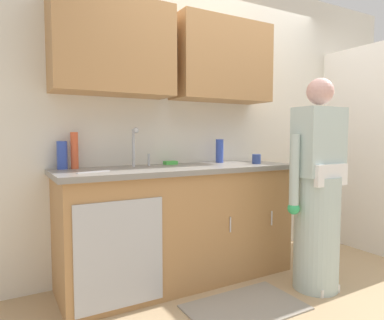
{
  "coord_description": "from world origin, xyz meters",
  "views": [
    {
      "loc": [
        -1.84,
        -1.78,
        1.19
      ],
      "look_at": [
        -0.52,
        0.55,
        1.0
      ],
      "focal_mm": 32.39,
      "sensor_mm": 36.0,
      "label": 1
    }
  ],
  "objects_px": {
    "person_at_sink": "(317,200)",
    "knife_on_counter": "(94,172)",
    "sponge": "(170,163)",
    "bottle_water_short": "(74,150)",
    "sink": "(145,170)",
    "bottle_cleaner_spray": "(220,151)",
    "cup_by_sink": "(256,159)",
    "bottle_water_tall": "(62,155)"
  },
  "relations": [
    {
      "from": "person_at_sink",
      "to": "knife_on_counter",
      "type": "bearing_deg",
      "value": 160.17
    },
    {
      "from": "sponge",
      "to": "bottle_water_short",
      "type": "bearing_deg",
      "value": 179.23
    },
    {
      "from": "sink",
      "to": "bottle_cleaner_spray",
      "type": "distance_m",
      "value": 0.82
    },
    {
      "from": "cup_by_sink",
      "to": "sink",
      "type": "bearing_deg",
      "value": 173.36
    },
    {
      "from": "person_at_sink",
      "to": "sponge",
      "type": "xyz_separation_m",
      "value": [
        -0.83,
        0.87,
        0.26
      ]
    },
    {
      "from": "bottle_water_tall",
      "to": "cup_by_sink",
      "type": "bearing_deg",
      "value": -11.98
    },
    {
      "from": "person_at_sink",
      "to": "knife_on_counter",
      "type": "distance_m",
      "value": 1.68
    },
    {
      "from": "person_at_sink",
      "to": "bottle_water_short",
      "type": "height_order",
      "value": "person_at_sink"
    },
    {
      "from": "bottle_water_short",
      "to": "knife_on_counter",
      "type": "bearing_deg",
      "value": -78.98
    },
    {
      "from": "bottle_water_short",
      "to": "bottle_cleaner_spray",
      "type": "distance_m",
      "value": 1.28
    },
    {
      "from": "sink",
      "to": "person_at_sink",
      "type": "height_order",
      "value": "person_at_sink"
    },
    {
      "from": "cup_by_sink",
      "to": "sponge",
      "type": "relative_size",
      "value": 0.77
    },
    {
      "from": "cup_by_sink",
      "to": "knife_on_counter",
      "type": "distance_m",
      "value": 1.42
    },
    {
      "from": "sink",
      "to": "bottle_cleaner_spray",
      "type": "height_order",
      "value": "sink"
    },
    {
      "from": "sink",
      "to": "knife_on_counter",
      "type": "height_order",
      "value": "sink"
    },
    {
      "from": "bottle_water_short",
      "to": "cup_by_sink",
      "type": "bearing_deg",
      "value": -12.33
    },
    {
      "from": "bottle_water_short",
      "to": "cup_by_sink",
      "type": "xyz_separation_m",
      "value": [
        1.48,
        -0.32,
        -0.09
      ]
    },
    {
      "from": "person_at_sink",
      "to": "bottle_water_tall",
      "type": "bearing_deg",
      "value": 152.48
    },
    {
      "from": "person_at_sink",
      "to": "sponge",
      "type": "relative_size",
      "value": 14.73
    },
    {
      "from": "knife_on_counter",
      "to": "sink",
      "type": "bearing_deg",
      "value": -0.4
    },
    {
      "from": "person_at_sink",
      "to": "bottle_water_short",
      "type": "bearing_deg",
      "value": 151.48
    },
    {
      "from": "person_at_sink",
      "to": "sponge",
      "type": "distance_m",
      "value": 1.23
    },
    {
      "from": "bottle_water_short",
      "to": "sink",
      "type": "bearing_deg",
      "value": -23.37
    },
    {
      "from": "bottle_cleaner_spray",
      "to": "knife_on_counter",
      "type": "height_order",
      "value": "bottle_cleaner_spray"
    },
    {
      "from": "knife_on_counter",
      "to": "sponge",
      "type": "xyz_separation_m",
      "value": [
        0.73,
        0.31,
        0.01
      ]
    },
    {
      "from": "cup_by_sink",
      "to": "sponge",
      "type": "xyz_separation_m",
      "value": [
        -0.69,
        0.31,
        -0.03
      ]
    },
    {
      "from": "bottle_water_tall",
      "to": "knife_on_counter",
      "type": "distance_m",
      "value": 0.37
    },
    {
      "from": "bottle_cleaner_spray",
      "to": "sponge",
      "type": "height_order",
      "value": "bottle_cleaner_spray"
    },
    {
      "from": "person_at_sink",
      "to": "bottle_water_tall",
      "type": "xyz_separation_m",
      "value": [
        -1.71,
        0.89,
        0.35
      ]
    },
    {
      "from": "bottle_water_short",
      "to": "person_at_sink",
      "type": "bearing_deg",
      "value": -28.52
    },
    {
      "from": "bottle_water_short",
      "to": "bottle_cleaner_spray",
      "type": "relative_size",
      "value": 1.28
    },
    {
      "from": "sink",
      "to": "cup_by_sink",
      "type": "distance_m",
      "value": 1.01
    },
    {
      "from": "sponge",
      "to": "bottle_cleaner_spray",
      "type": "bearing_deg",
      "value": -5.28
    },
    {
      "from": "bottle_cleaner_spray",
      "to": "knife_on_counter",
      "type": "xyz_separation_m",
      "value": [
        -1.21,
        -0.26,
        -0.1
      ]
    },
    {
      "from": "bottle_water_tall",
      "to": "sponge",
      "type": "relative_size",
      "value": 1.89
    },
    {
      "from": "bottle_cleaner_spray",
      "to": "sink",
      "type": "bearing_deg",
      "value": -169.12
    },
    {
      "from": "sink",
      "to": "cup_by_sink",
      "type": "bearing_deg",
      "value": -6.64
    },
    {
      "from": "knife_on_counter",
      "to": "cup_by_sink",
      "type": "bearing_deg",
      "value": -15.53
    },
    {
      "from": "bottle_cleaner_spray",
      "to": "cup_by_sink",
      "type": "xyz_separation_m",
      "value": [
        0.21,
        -0.27,
        -0.07
      ]
    },
    {
      "from": "bottle_water_short",
      "to": "bottle_cleaner_spray",
      "type": "bearing_deg",
      "value": -2.47
    },
    {
      "from": "sink",
      "to": "bottle_water_short",
      "type": "height_order",
      "value": "sink"
    },
    {
      "from": "person_at_sink",
      "to": "bottle_water_tall",
      "type": "distance_m",
      "value": 1.96
    }
  ]
}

